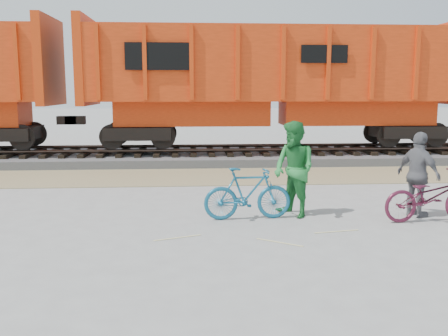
{
  "coord_description": "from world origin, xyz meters",
  "views": [
    {
      "loc": [
        -0.75,
        -9.58,
        2.68
      ],
      "look_at": [
        -0.0,
        1.5,
        0.91
      ],
      "focal_mm": 40.0,
      "sensor_mm": 36.0,
      "label": 1
    }
  ],
  "objects_px": {
    "bicycle_maroon": "(431,196)",
    "person_woman": "(418,175)",
    "hopper_car_center": "(275,80)",
    "person_man": "(294,169)",
    "bicycle_teal": "(248,194)"
  },
  "relations": [
    {
      "from": "hopper_car_center",
      "to": "person_man",
      "type": "height_order",
      "value": "hopper_car_center"
    },
    {
      "from": "bicycle_teal",
      "to": "person_woman",
      "type": "distance_m",
      "value": 3.62
    },
    {
      "from": "bicycle_maroon",
      "to": "person_woman",
      "type": "distance_m",
      "value": 0.56
    },
    {
      "from": "bicycle_teal",
      "to": "bicycle_maroon",
      "type": "distance_m",
      "value": 3.72
    },
    {
      "from": "person_woman",
      "to": "person_man",
      "type": "bearing_deg",
      "value": 60.59
    },
    {
      "from": "hopper_car_center",
      "to": "bicycle_teal",
      "type": "bearing_deg",
      "value": -103.08
    },
    {
      "from": "hopper_car_center",
      "to": "bicycle_teal",
      "type": "relative_size",
      "value": 7.72
    },
    {
      "from": "hopper_car_center",
      "to": "person_woman",
      "type": "height_order",
      "value": "hopper_car_center"
    },
    {
      "from": "person_man",
      "to": "hopper_car_center",
      "type": "bearing_deg",
      "value": 143.48
    },
    {
      "from": "bicycle_maroon",
      "to": "person_woman",
      "type": "relative_size",
      "value": 1.11
    },
    {
      "from": "bicycle_maroon",
      "to": "person_woman",
      "type": "xyz_separation_m",
      "value": [
        -0.1,
        0.4,
        0.38
      ]
    },
    {
      "from": "bicycle_teal",
      "to": "person_man",
      "type": "relative_size",
      "value": 0.9
    },
    {
      "from": "bicycle_teal",
      "to": "bicycle_maroon",
      "type": "bearing_deg",
      "value": -99.79
    },
    {
      "from": "bicycle_maroon",
      "to": "person_man",
      "type": "height_order",
      "value": "person_man"
    },
    {
      "from": "bicycle_maroon",
      "to": "bicycle_teal",
      "type": "bearing_deg",
      "value": 78.85
    }
  ]
}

